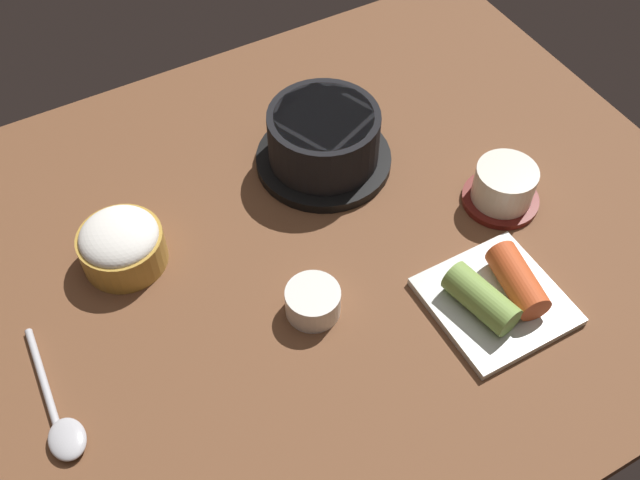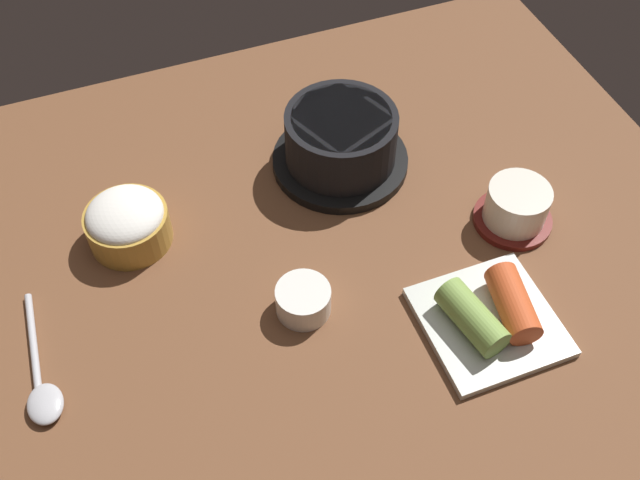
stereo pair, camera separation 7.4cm
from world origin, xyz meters
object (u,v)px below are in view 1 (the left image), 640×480
at_px(kimchi_plate, 498,295).
at_px(tea_cup_with_saucer, 504,187).
at_px(stone_pot, 324,140).
at_px(banchan_cup_center, 313,301).
at_px(spoon, 60,422).
at_px(rice_bowl, 121,244).

bearing_deg(kimchi_plate, tea_cup_with_saucer, 50.40).
distance_m(stone_pot, banchan_cup_center, 0.23).
height_order(stone_pot, kimchi_plate, stone_pot).
height_order(banchan_cup_center, spoon, banchan_cup_center).
xyz_separation_m(rice_bowl, kimchi_plate, (0.34, -0.26, -0.01)).
bearing_deg(rice_bowl, tea_cup_with_saucer, -17.60).
distance_m(tea_cup_with_saucer, kimchi_plate, 0.15).
bearing_deg(kimchi_plate, spoon, 168.57).
height_order(tea_cup_with_saucer, kimchi_plate, tea_cup_with_saucer).
height_order(stone_pot, tea_cup_with_saucer, stone_pot).
xyz_separation_m(stone_pot, tea_cup_with_saucer, (0.16, -0.16, -0.01)).
bearing_deg(tea_cup_with_saucer, rice_bowl, 162.40).
bearing_deg(tea_cup_with_saucer, stone_pot, 134.07).
distance_m(stone_pot, tea_cup_with_saucer, 0.23).
distance_m(stone_pot, spoon, 0.45).
bearing_deg(tea_cup_with_saucer, spoon, -177.43).
relative_size(tea_cup_with_saucer, spoon, 0.57).
relative_size(stone_pot, rice_bowl, 1.79).
bearing_deg(stone_pot, banchan_cup_center, -122.20).
bearing_deg(stone_pot, kimchi_plate, -77.99).
bearing_deg(banchan_cup_center, rice_bowl, 133.23).
relative_size(kimchi_plate, spoon, 0.85).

